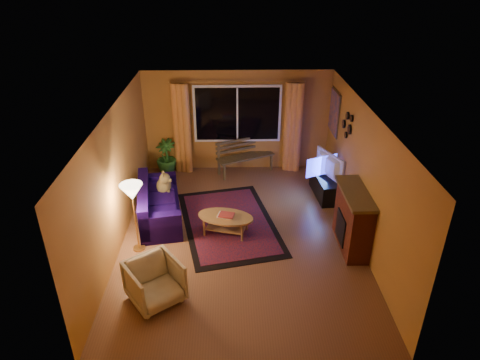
{
  "coord_description": "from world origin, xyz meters",
  "views": [
    {
      "loc": [
        -0.18,
        -6.9,
        4.85
      ],
      "look_at": [
        0.0,
        0.3,
        1.05
      ],
      "focal_mm": 32.0,
      "sensor_mm": 36.0,
      "label": 1
    }
  ],
  "objects_px": {
    "armchair": "(155,280)",
    "floor_lamp": "(135,218)",
    "sofa": "(159,203)",
    "tv_console": "(324,186)",
    "bench": "(245,164)",
    "coffee_table": "(226,225)"
  },
  "relations": [
    {
      "from": "sofa",
      "to": "tv_console",
      "type": "relative_size",
      "value": 1.65
    },
    {
      "from": "bench",
      "to": "sofa",
      "type": "height_order",
      "value": "sofa"
    },
    {
      "from": "floor_lamp",
      "to": "tv_console",
      "type": "relative_size",
      "value": 1.2
    },
    {
      "from": "armchair",
      "to": "coffee_table",
      "type": "distance_m",
      "value": 2.12
    },
    {
      "from": "tv_console",
      "to": "sofa",
      "type": "bearing_deg",
      "value": -170.88
    },
    {
      "from": "bench",
      "to": "coffee_table",
      "type": "bearing_deg",
      "value": -124.32
    },
    {
      "from": "sofa",
      "to": "armchair",
      "type": "relative_size",
      "value": 2.38
    },
    {
      "from": "armchair",
      "to": "tv_console",
      "type": "xyz_separation_m",
      "value": [
        3.3,
        3.25,
        -0.15
      ]
    },
    {
      "from": "bench",
      "to": "tv_console",
      "type": "xyz_separation_m",
      "value": [
        1.73,
        -1.22,
        0.02
      ]
    },
    {
      "from": "bench",
      "to": "sofa",
      "type": "xyz_separation_m",
      "value": [
        -1.83,
        -2.09,
        0.16
      ]
    },
    {
      "from": "coffee_table",
      "to": "tv_console",
      "type": "bearing_deg",
      "value": 33.16
    },
    {
      "from": "armchair",
      "to": "floor_lamp",
      "type": "xyz_separation_m",
      "value": [
        -0.52,
        1.33,
        0.28
      ]
    },
    {
      "from": "floor_lamp",
      "to": "bench",
      "type": "bearing_deg",
      "value": 56.24
    },
    {
      "from": "sofa",
      "to": "armchair",
      "type": "bearing_deg",
      "value": -93.31
    },
    {
      "from": "armchair",
      "to": "tv_console",
      "type": "bearing_deg",
      "value": 8.86
    },
    {
      "from": "bench",
      "to": "armchair",
      "type": "height_order",
      "value": "armchair"
    },
    {
      "from": "bench",
      "to": "coffee_table",
      "type": "xyz_separation_m",
      "value": [
        -0.48,
        -2.66,
        -0.02
      ]
    },
    {
      "from": "sofa",
      "to": "coffee_table",
      "type": "height_order",
      "value": "sofa"
    },
    {
      "from": "sofa",
      "to": "armchair",
      "type": "height_order",
      "value": "armchair"
    },
    {
      "from": "sofa",
      "to": "coffee_table",
      "type": "bearing_deg",
      "value": -32.57
    },
    {
      "from": "armchair",
      "to": "coffee_table",
      "type": "height_order",
      "value": "armchair"
    },
    {
      "from": "armchair",
      "to": "bench",
      "type": "bearing_deg",
      "value": 34.97
    }
  ]
}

